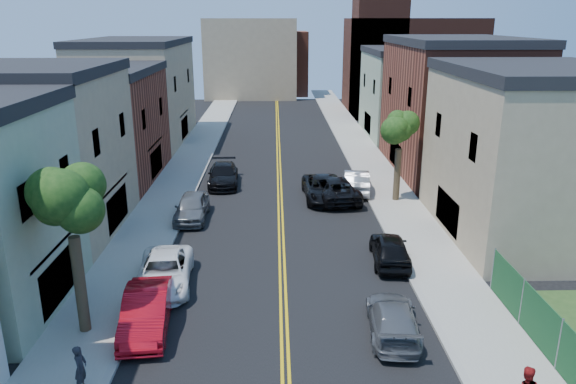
{
  "coord_description": "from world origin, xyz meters",
  "views": [
    {
      "loc": [
        -0.32,
        -5.2,
        11.92
      ],
      "look_at": [
        0.44,
        26.0,
        2.0
      ],
      "focal_mm": 34.06,
      "sensor_mm": 36.0,
      "label": 1
    }
  ],
  "objects": [
    {
      "name": "white_pickup",
      "position": [
        -5.5,
        17.89,
        0.73
      ],
      "size": [
        2.84,
        5.45,
        1.47
      ],
      "primitive_type": "imported",
      "rotation": [
        0.0,
        0.0,
        0.08
      ],
      "color": "white",
      "rests_on": "ground"
    },
    {
      "name": "bldg_left_tan_far",
      "position": [
        -14.0,
        50.0,
        4.75
      ],
      "size": [
        9.0,
        16.0,
        9.5
      ],
      "primitive_type": "cube",
      "color": "#998466",
      "rests_on": "ground"
    },
    {
      "name": "backdrop_center",
      "position": [
        0.0,
        86.0,
        5.0
      ],
      "size": [
        10.0,
        8.0,
        10.0
      ],
      "primitive_type": "cube",
      "color": "brown",
      "rests_on": "ground"
    },
    {
      "name": "dark_car_right_far",
      "position": [
        3.8,
        30.47,
        0.81
      ],
      "size": [
        3.3,
        6.1,
        1.63
      ],
      "primitive_type": "imported",
      "rotation": [
        0.0,
        0.0,
        3.25
      ],
      "color": "black",
      "rests_on": "ground"
    },
    {
      "name": "silver_car_right",
      "position": [
        5.5,
        32.24,
        0.81
      ],
      "size": [
        2.24,
        5.07,
        1.62
      ],
      "primitive_type": "imported",
      "rotation": [
        0.0,
        0.0,
        3.03
      ],
      "color": "#9C9EA4",
      "rests_on": "ground"
    },
    {
      "name": "tree_right_far",
      "position": [
        7.92,
        30.01,
        5.76
      ],
      "size": [
        4.4,
        4.4,
        8.03
      ],
      "color": "#34291A",
      "rests_on": "sidewalk_right"
    },
    {
      "name": "black_suv_lane",
      "position": [
        3.0,
        30.54,
        0.79
      ],
      "size": [
        2.85,
        5.79,
        1.58
      ],
      "primitive_type": "imported",
      "rotation": [
        0.0,
        0.0,
        0.04
      ],
      "color": "black",
      "rests_on": "ground"
    },
    {
      "name": "bldg_right_tan",
      "position": [
        14.0,
        24.0,
        4.5
      ],
      "size": [
        9.0,
        12.0,
        9.0
      ],
      "primitive_type": "cube",
      "color": "#998466",
      "rests_on": "ground"
    },
    {
      "name": "bldg_right_palegrn",
      "position": [
        14.0,
        52.0,
        4.25
      ],
      "size": [
        9.0,
        12.0,
        8.5
      ],
      "primitive_type": "cube",
      "color": "gray",
      "rests_on": "ground"
    },
    {
      "name": "bldg_left_brick",
      "position": [
        -14.0,
        36.0,
        4.0
      ],
      "size": [
        9.0,
        12.0,
        8.0
      ],
      "primitive_type": "cube",
      "color": "brown",
      "rests_on": "ground"
    },
    {
      "name": "bldg_right_brick",
      "position": [
        14.0,
        38.0,
        5.0
      ],
      "size": [
        9.0,
        14.0,
        10.0
      ],
      "primitive_type": "cube",
      "color": "brown",
      "rests_on": "ground"
    },
    {
      "name": "red_sedan",
      "position": [
        -5.5,
        14.22,
        0.81
      ],
      "size": [
        2.2,
        5.05,
        1.62
      ],
      "primitive_type": "imported",
      "rotation": [
        0.0,
        0.0,
        0.1
      ],
      "color": "red",
      "rests_on": "ground"
    },
    {
      "name": "grey_car_right",
      "position": [
        4.27,
        13.64,
        0.67
      ],
      "size": [
        2.29,
        4.77,
        1.34
      ],
      "primitive_type": "imported",
      "rotation": [
        0.0,
        0.0,
        3.05
      ],
      "color": "#54575B",
      "rests_on": "ground"
    },
    {
      "name": "tree_left_mid",
      "position": [
        -7.88,
        14.01,
        6.58
      ],
      "size": [
        5.2,
        5.2,
        9.29
      ],
      "color": "#34291A",
      "rests_on": "sidewalk_left"
    },
    {
      "name": "sidewalk_right",
      "position": [
        7.9,
        40.0,
        0.07
      ],
      "size": [
        3.2,
        100.0,
        0.15
      ],
      "primitive_type": "cube",
      "color": "gray",
      "rests_on": "ground"
    },
    {
      "name": "bldg_left_tan_near",
      "position": [
        -14.0,
        25.0,
        4.5
      ],
      "size": [
        9.0,
        10.0,
        9.0
      ],
      "primitive_type": "cube",
      "color": "#998466",
      "rests_on": "ground"
    },
    {
      "name": "curb_left",
      "position": [
        -6.15,
        40.0,
        0.07
      ],
      "size": [
        0.3,
        100.0,
        0.15
      ],
      "primitive_type": "cube",
      "color": "gray",
      "rests_on": "ground"
    },
    {
      "name": "black_car_right",
      "position": [
        5.5,
        20.22,
        0.76
      ],
      "size": [
        2.11,
        4.58,
        1.52
      ],
      "primitive_type": "imported",
      "rotation": [
        0.0,
        0.0,
        3.07
      ],
      "color": "black",
      "rests_on": "ground"
    },
    {
      "name": "sidewalk_left",
      "position": [
        -7.9,
        40.0,
        0.07
      ],
      "size": [
        3.2,
        100.0,
        0.15
      ],
      "primitive_type": "cube",
      "color": "gray",
      "rests_on": "ground"
    },
    {
      "name": "grey_car_left",
      "position": [
        -5.5,
        26.85,
        0.8
      ],
      "size": [
        1.9,
        4.7,
        1.6
      ],
      "primitive_type": "imported",
      "rotation": [
        0.0,
        0.0,
        -0.0
      ],
      "color": "#585B60",
      "rests_on": "ground"
    },
    {
      "name": "church",
      "position": [
        16.33,
        67.07,
        7.24
      ],
      "size": [
        16.2,
        14.2,
        22.6
      ],
      "color": "#4C2319",
      "rests_on": "ground"
    },
    {
      "name": "pedestrian_left",
      "position": [
        -6.78,
        10.33,
        0.95
      ],
      "size": [
        0.39,
        0.59,
        1.6
      ],
      "primitive_type": "imported",
      "rotation": [
        0.0,
        0.0,
        1.56
      ],
      "color": "#222128",
      "rests_on": "sidewalk_left"
    },
    {
      "name": "backdrop_left",
      "position": [
        -4.0,
        82.0,
        6.0
      ],
      "size": [
        14.0,
        8.0,
        12.0
      ],
      "primitive_type": "cube",
      "color": "#998466",
      "rests_on": "ground"
    },
    {
      "name": "curb_right",
      "position": [
        6.15,
        40.0,
        0.07
      ],
      "size": [
        0.3,
        100.0,
        0.15
      ],
      "primitive_type": "cube",
      "color": "gray",
      "rests_on": "ground"
    },
    {
      "name": "black_car_left",
      "position": [
        -4.22,
        34.23,
        0.78
      ],
      "size": [
        2.47,
        5.47,
        1.55
      ],
      "primitive_type": "imported",
      "rotation": [
        0.0,
        0.0,
        0.06
      ],
      "color": "black",
      "rests_on": "ground"
    }
  ]
}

